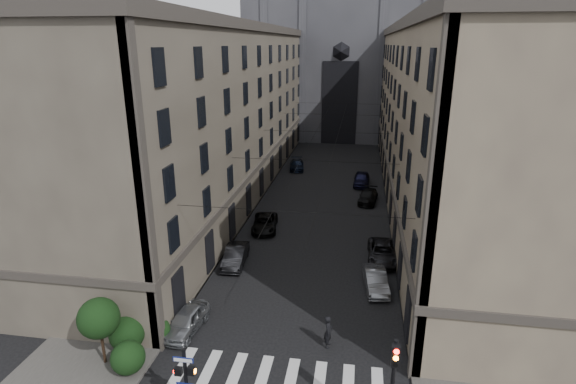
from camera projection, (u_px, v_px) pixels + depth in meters
The scene contains 19 objects.
sidewalk_left at pixel (238, 189), 54.34m from camera, with size 7.00×80.00×0.15m, color #383533.
sidewalk_right at pixel (417, 198), 51.17m from camera, with size 7.00×80.00×0.15m, color #383533.
zebra_crossing at pixel (277, 377), 23.73m from camera, with size 11.00×3.20×0.01m, color beige.
building_left at pixel (211, 111), 51.87m from camera, with size 13.60×60.60×18.85m.
building_right at pixel (453, 117), 47.80m from camera, with size 13.60×60.60×18.85m.
gothic_tower at pixel (345, 38), 83.67m from camera, with size 35.00×23.00×58.00m.
pedestrian_signal_left at pixel (186, 380), 20.25m from camera, with size 1.02×0.38×4.00m.
traffic_light_right at pixel (393, 379), 18.96m from camera, with size 0.34×0.50×5.20m.
shrub_cluster at pixel (120, 332), 24.49m from camera, with size 3.90×4.40×3.90m.
tram_wires at pixel (326, 133), 50.15m from camera, with size 14.00×60.00×0.43m.
car_left_near at pixel (186, 321), 27.38m from camera, with size 1.66×4.13×1.41m, color gray.
car_left_midnear at pixel (235, 256), 35.67m from camera, with size 1.55×4.45×1.47m, color black.
car_left_midfar at pixel (265, 223), 42.33m from camera, with size 2.22×4.81×1.34m, color black.
car_left_far at pixel (297, 165), 62.61m from camera, with size 1.89×4.64×1.35m, color black.
car_right_near at pixel (376, 280), 32.09m from camera, with size 1.47×4.21×1.39m, color slate.
car_right_midnear at pixel (382, 252), 36.39m from camera, with size 2.31×5.01×1.39m, color black.
car_right_midfar at pixel (368, 197), 49.70m from camera, with size 1.85×4.55×1.32m, color black.
car_right_far at pixel (362, 179), 55.65m from camera, with size 1.90×4.71×1.61m, color black.
pedestrian at pixel (328, 332), 25.86m from camera, with size 0.73×0.48×1.99m, color black.
Camera 1 is at (3.68, -14.09, 16.79)m, focal length 28.00 mm.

